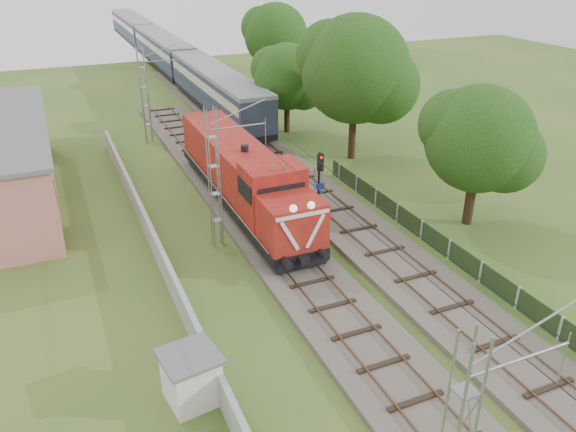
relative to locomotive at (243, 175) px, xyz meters
name	(u,v)px	position (x,y,z in m)	size (l,w,h in m)	color
ground	(374,361)	(0.00, -16.07, -2.36)	(140.00, 140.00, 0.00)	#32541F
track_main	(303,274)	(0.00, -9.07, -2.18)	(4.20, 70.00, 0.45)	#6B6054
track_side	(291,174)	(5.00, 3.93, -2.18)	(4.20, 80.00, 0.45)	#6B6054
catenary	(215,179)	(-2.95, -4.07, 1.69)	(3.31, 70.00, 8.00)	gray
boundary_wall	(155,246)	(-6.50, -4.07, -1.61)	(0.25, 40.00, 1.50)	#9E9E99
fence	(481,272)	(8.00, -13.07, -1.76)	(0.12, 32.00, 1.20)	black
locomotive	(243,175)	(0.00, 0.00, 0.00)	(3.20, 18.26, 4.64)	black
coach_rake	(163,49)	(5.00, 46.70, 0.33)	(3.28, 73.15, 3.79)	black
signal_post	(320,177)	(3.24, -4.28, 0.90)	(0.52, 0.41, 4.75)	black
relay_hut	(191,377)	(-7.40, -15.22, -1.30)	(2.32, 2.32, 2.11)	silver
tree_a	(480,140)	(11.94, -7.40, 2.93)	(6.55, 6.24, 8.49)	#3A2817
tree_b	(357,71)	(11.15, 5.62, 4.53)	(8.52, 8.12, 11.05)	#3A2817
tree_c	(288,77)	(9.15, 14.02, 2.55)	(6.07, 5.78, 7.87)	#3A2817
tree_d	(277,36)	(14.45, 29.33, 3.70)	(7.50, 7.14, 9.72)	#3A2817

